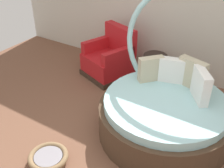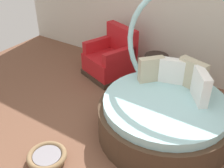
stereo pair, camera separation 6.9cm
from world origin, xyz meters
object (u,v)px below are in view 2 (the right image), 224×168
Objects in this scene: red_armchair at (111,59)px; side_table at (156,60)px; round_daybed at (167,109)px; pet_basket at (47,157)px.

side_table is at bearing 18.45° from red_armchair.
round_daybed is 3.95× the size of pet_basket.
round_daybed is 1.98× the size of red_armchair.
round_daybed is at bearing 54.22° from pet_basket.
side_table reaches higher than pet_basket.
red_armchair is at bearing 103.84° from pet_basket.
red_armchair is 0.86m from side_table.
red_armchair is 1.96× the size of side_table.
pet_basket is 2.63m from side_table.
red_armchair is 2.40m from pet_basket.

